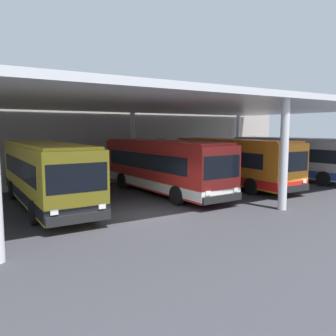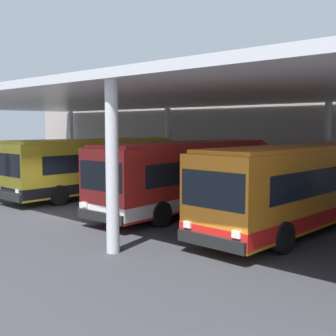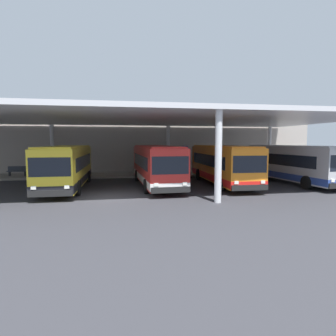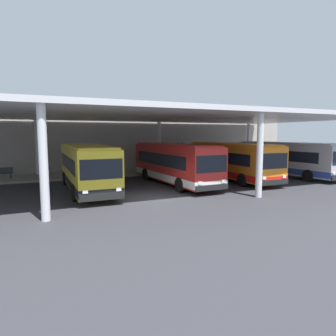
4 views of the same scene
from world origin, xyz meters
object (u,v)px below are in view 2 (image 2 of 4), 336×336
bus_second_bay (187,175)px  banner_sign (331,164)px  bench_waiting (125,168)px  bus_nearest_bay (96,166)px  bus_middle_bay (298,186)px

bus_second_bay → banner_sign: bearing=59.7°
bench_waiting → banner_sign: bearing=-3.0°
bench_waiting → banner_sign: 16.62m
bus_nearest_bay → bus_second_bay: 6.73m
bus_second_bay → bench_waiting: bearing=149.0°
bus_middle_bay → bench_waiting: 19.66m
bus_second_bay → bench_waiting: (-12.62, 7.58, -0.99)m
bus_second_bay → bus_middle_bay: same height
bus_nearest_bay → bench_waiting: (-5.89, 7.55, -0.99)m
bus_nearest_bay → bus_middle_bay: 12.19m
bench_waiting → banner_sign: size_ratio=0.56×
bus_nearest_bay → bus_second_bay: size_ratio=0.99×
bus_second_bay → banner_sign: (3.92, 6.70, 0.32)m
bus_nearest_bay → bench_waiting: 9.62m
bus_middle_bay → bus_nearest_bay: bearing=179.5°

